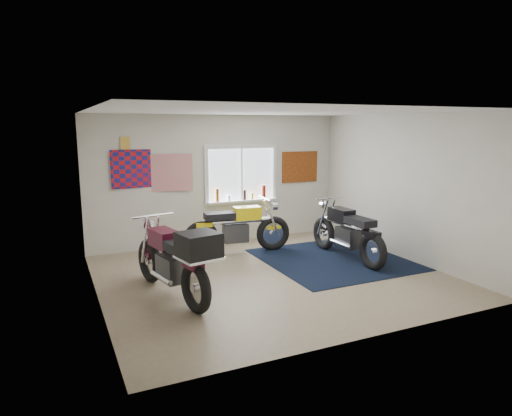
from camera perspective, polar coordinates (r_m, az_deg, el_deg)
name	(u,v)px	position (r m, az deg, el deg)	size (l,w,h in m)	color
ground	(271,276)	(7.72, 1.94, -8.47)	(5.50, 5.50, 0.00)	#9E896B
room_shell	(272,178)	(7.36, 2.02, 3.71)	(5.50, 5.50, 5.50)	white
navy_rug	(333,259)	(8.72, 9.64, -6.36)	(2.50, 2.60, 0.01)	black
window_assembly	(241,178)	(9.83, -1.84, 3.78)	(1.66, 0.17, 1.26)	white
oil_bottles	(246,194)	(9.84, -1.27, 1.79)	(1.16, 0.09, 0.30)	#934B15
flag_display	(125,143)	(9.13, -16.06, 7.81)	(1.60, 0.10, 1.17)	red
triumph_poster	(300,167)	(10.46, 5.50, 5.13)	(0.90, 0.03, 0.70)	#A54C14
yellow_triumph	(238,229)	(8.91, -2.32, -2.70)	(2.17, 0.65, 1.09)	black
black_chrome_bike	(347,234)	(8.71, 11.31, -3.17)	(0.66, 2.16, 1.11)	black
maroon_tourer	(176,260)	(6.64, -10.02, -6.42)	(0.91, 2.25, 1.14)	black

